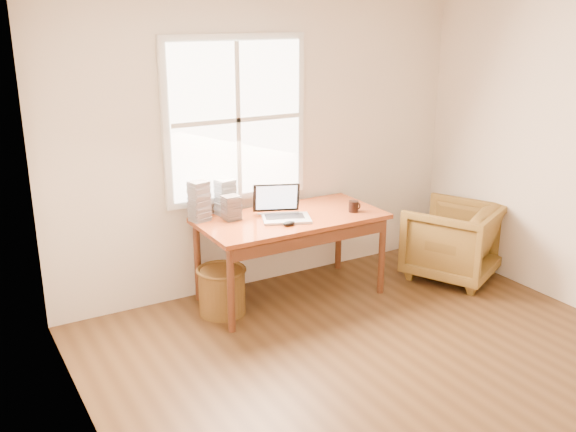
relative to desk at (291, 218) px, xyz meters
name	(u,v)px	position (x,y,z in m)	size (l,w,h in m)	color
room_shell	(421,199)	(-0.02, -1.64, 0.59)	(4.04, 4.54, 2.64)	#4D331A
desk	(291,218)	(0.00, 0.00, 0.00)	(1.60, 0.80, 0.04)	brown
armchair	(452,241)	(1.55, -0.38, -0.37)	(0.77, 0.79, 0.72)	brown
wicker_stool	(222,291)	(-0.67, 0.00, -0.54)	(0.39, 0.39, 0.39)	brown
laptop	(286,203)	(-0.08, -0.07, 0.17)	(0.41, 0.43, 0.30)	#A7AAAE
mouse	(289,223)	(-0.14, -0.21, 0.04)	(0.11, 0.07, 0.04)	black
coffee_mug	(353,206)	(0.54, -0.16, 0.07)	(0.09, 0.09, 0.10)	black
cd_stack_a	(225,197)	(-0.46, 0.34, 0.17)	(0.15, 0.14, 0.31)	#A9AFB4
cd_stack_b	(231,208)	(-0.48, 0.17, 0.13)	(0.14, 0.12, 0.21)	#292A2E
cd_stack_c	(199,201)	(-0.72, 0.29, 0.19)	(0.15, 0.13, 0.34)	#A5A7B3
cd_stack_d	(227,203)	(-0.44, 0.34, 0.11)	(0.15, 0.13, 0.19)	silver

